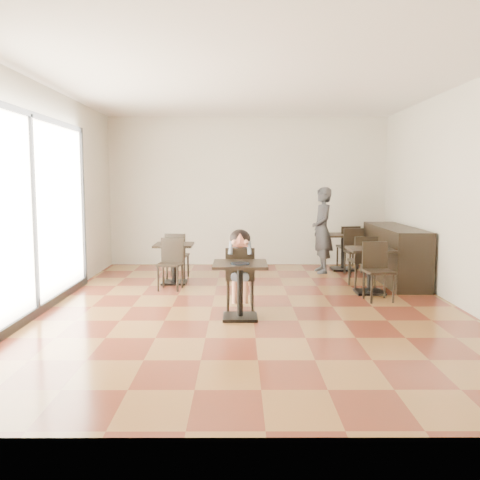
{
  "coord_description": "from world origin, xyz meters",
  "views": [
    {
      "loc": [
        -0.2,
        -7.64,
        1.83
      ],
      "look_at": [
        -0.18,
        -0.17,
        1.0
      ],
      "focal_mm": 40.0,
      "sensor_mm": 36.0,
      "label": 1
    }
  ],
  "objects_px": {
    "chair_back_b": "(356,252)",
    "chair_mid_a": "(362,261)",
    "cafe_table_back": "(343,252)",
    "child_chair": "(240,278)",
    "cafe_table_mid": "(370,271)",
    "chair_mid_b": "(379,272)",
    "cafe_table_left": "(174,264)",
    "chair_left_b": "(170,264)",
    "adult_patron": "(322,230)",
    "child_table": "(240,291)",
    "child": "(240,270)",
    "chair_left_a": "(178,255)",
    "chair_back_a": "(348,247)"
  },
  "relations": [
    {
      "from": "chair_back_b",
      "to": "chair_mid_a",
      "type": "bearing_deg",
      "value": -103.44
    },
    {
      "from": "cafe_table_back",
      "to": "child_chair",
      "type": "bearing_deg",
      "value": -122.32
    },
    {
      "from": "cafe_table_mid",
      "to": "child_chair",
      "type": "bearing_deg",
      "value": -153.3
    },
    {
      "from": "chair_mid_b",
      "to": "cafe_table_left",
      "type": "bearing_deg",
      "value": 150.38
    },
    {
      "from": "chair_left_b",
      "to": "adult_patron",
      "type": "bearing_deg",
      "value": 38.12
    },
    {
      "from": "child_chair",
      "to": "chair_mid_b",
      "type": "relative_size",
      "value": 1.01
    },
    {
      "from": "child_table",
      "to": "cafe_table_mid",
      "type": "xyz_separation_m",
      "value": [
        2.12,
        1.62,
        -0.0
      ]
    },
    {
      "from": "chair_mid_a",
      "to": "chair_mid_b",
      "type": "height_order",
      "value": "same"
    },
    {
      "from": "child",
      "to": "adult_patron",
      "type": "relative_size",
      "value": 0.67
    },
    {
      "from": "child_table",
      "to": "chair_left_a",
      "type": "distance_m",
      "value": 3.23
    },
    {
      "from": "chair_mid_b",
      "to": "chair_back_b",
      "type": "height_order",
      "value": "chair_back_b"
    },
    {
      "from": "adult_patron",
      "to": "cafe_table_left",
      "type": "xyz_separation_m",
      "value": [
        -2.82,
        -1.15,
        -0.5
      ]
    },
    {
      "from": "chair_back_a",
      "to": "cafe_table_left",
      "type": "bearing_deg",
      "value": 20.51
    },
    {
      "from": "chair_left_a",
      "to": "chair_back_b",
      "type": "distance_m",
      "value": 3.47
    },
    {
      "from": "child_table",
      "to": "adult_patron",
      "type": "relative_size",
      "value": 0.44
    },
    {
      "from": "chair_mid_a",
      "to": "chair_left_b",
      "type": "bearing_deg",
      "value": -2.23
    },
    {
      "from": "child",
      "to": "chair_back_b",
      "type": "xyz_separation_m",
      "value": [
        2.28,
        2.81,
        -0.12
      ]
    },
    {
      "from": "chair_mid_a",
      "to": "child_table",
      "type": "bearing_deg",
      "value": 38.98
    },
    {
      "from": "cafe_table_mid",
      "to": "chair_back_b",
      "type": "height_order",
      "value": "chair_back_b"
    },
    {
      "from": "chair_mid_a",
      "to": "chair_mid_b",
      "type": "bearing_deg",
      "value": 83.35
    },
    {
      "from": "child",
      "to": "chair_back_a",
      "type": "distance_m",
      "value": 4.28
    },
    {
      "from": "child_chair",
      "to": "chair_back_a",
      "type": "bearing_deg",
      "value": -122.14
    },
    {
      "from": "adult_patron",
      "to": "chair_back_a",
      "type": "bearing_deg",
      "value": 125.77
    },
    {
      "from": "chair_left_b",
      "to": "cafe_table_left",
      "type": "bearing_deg",
      "value": 97.02
    },
    {
      "from": "cafe_table_back",
      "to": "chair_back_a",
      "type": "relative_size",
      "value": 0.83
    },
    {
      "from": "child_table",
      "to": "chair_left_a",
      "type": "relative_size",
      "value": 0.87
    },
    {
      "from": "chair_mid_b",
      "to": "chair_left_b",
      "type": "relative_size",
      "value": 1.04
    },
    {
      "from": "cafe_table_left",
      "to": "cafe_table_back",
      "type": "distance_m",
      "value": 3.61
    },
    {
      "from": "chair_left_a",
      "to": "chair_mid_b",
      "type": "bearing_deg",
      "value": 156.43
    },
    {
      "from": "cafe_table_back",
      "to": "chair_left_b",
      "type": "relative_size",
      "value": 0.87
    },
    {
      "from": "chair_left_b",
      "to": "child_chair",
      "type": "bearing_deg",
      "value": -42.22
    },
    {
      "from": "child",
      "to": "adult_patron",
      "type": "bearing_deg",
      "value": 61.75
    },
    {
      "from": "chair_back_b",
      "to": "cafe_table_back",
      "type": "bearing_deg",
      "value": 99.45
    },
    {
      "from": "adult_patron",
      "to": "chair_mid_a",
      "type": "distance_m",
      "value": 1.58
    },
    {
      "from": "cafe_table_left",
      "to": "child",
      "type": "bearing_deg",
      "value": -58.45
    },
    {
      "from": "child_chair",
      "to": "child",
      "type": "distance_m",
      "value": 0.12
    },
    {
      "from": "cafe_table_left",
      "to": "chair_left_b",
      "type": "bearing_deg",
      "value": -90.0
    },
    {
      "from": "child",
      "to": "chair_back_b",
      "type": "bearing_deg",
      "value": 51.0
    },
    {
      "from": "cafe_table_left",
      "to": "child_table",
      "type": "bearing_deg",
      "value": -64.51
    },
    {
      "from": "adult_patron",
      "to": "chair_mid_b",
      "type": "bearing_deg",
      "value": 4.65
    },
    {
      "from": "child",
      "to": "chair_back_b",
      "type": "distance_m",
      "value": 3.62
    },
    {
      "from": "child",
      "to": "cafe_table_left",
      "type": "bearing_deg",
      "value": 121.55
    },
    {
      "from": "cafe_table_mid",
      "to": "adult_patron",
      "type": "bearing_deg",
      "value": 103.35
    },
    {
      "from": "adult_patron",
      "to": "chair_back_b",
      "type": "relative_size",
      "value": 1.9
    },
    {
      "from": "cafe_table_mid",
      "to": "chair_back_a",
      "type": "relative_size",
      "value": 0.83
    },
    {
      "from": "child_chair",
      "to": "adult_patron",
      "type": "relative_size",
      "value": 0.53
    },
    {
      "from": "chair_left_b",
      "to": "chair_back_b",
      "type": "xyz_separation_m",
      "value": [
        3.45,
        1.45,
        0.02
      ]
    },
    {
      "from": "child_chair",
      "to": "chair_mid_a",
      "type": "bearing_deg",
      "value": -142.68
    },
    {
      "from": "child_chair",
      "to": "cafe_table_back",
      "type": "distance_m",
      "value": 3.98
    },
    {
      "from": "adult_patron",
      "to": "chair_mid_a",
      "type": "bearing_deg",
      "value": 12.24
    }
  ]
}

